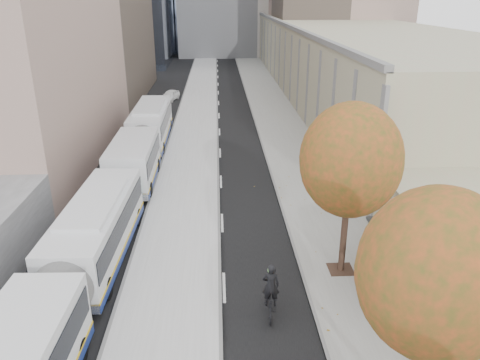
{
  "coord_description": "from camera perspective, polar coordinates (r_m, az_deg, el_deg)",
  "views": [
    {
      "loc": [
        -1.79,
        -4.72,
        11.56
      ],
      "look_at": [
        -0.68,
        17.97,
        2.5
      ],
      "focal_mm": 35.0,
      "sensor_mm": 36.0,
      "label": 1
    }
  ],
  "objects": [
    {
      "name": "building_tan",
      "position": [
        71.26,
        11.66,
        15.23
      ],
      "size": [
        18.0,
        92.0,
        8.0
      ],
      "primitive_type": "cube",
      "color": "tan",
      "rests_on": "ground"
    },
    {
      "name": "sidewalk",
      "position": [
        41.78,
        5.47,
        5.64
      ],
      "size": [
        4.75,
        150.0,
        0.08
      ],
      "primitive_type": "cube",
      "color": "gray",
      "rests_on": "ground"
    },
    {
      "name": "tree_b",
      "position": [
        12.89,
        22.79,
        -10.59
      ],
      "size": [
        4.0,
        4.0,
        6.97
      ],
      "color": "black",
      "rests_on": "sidewalk"
    },
    {
      "name": "bus_far",
      "position": [
        35.74,
        -11.52,
        5.15
      ],
      "size": [
        2.77,
        17.77,
        2.96
      ],
      "rotation": [
        0.0,
        0.0,
        0.01
      ],
      "color": "silver",
      "rests_on": "ground"
    },
    {
      "name": "tree_c",
      "position": [
        19.57,
        13.35,
        2.32
      ],
      "size": [
        4.2,
        4.2,
        7.28
      ],
      "color": "black",
      "rests_on": "sidewalk"
    },
    {
      "name": "cyclist",
      "position": [
        18.34,
        3.73,
        -14.07
      ],
      "size": [
        0.69,
        1.81,
        2.28
      ],
      "rotation": [
        0.0,
        0.0,
        -0.08
      ],
      "color": "black",
      "rests_on": "ground"
    },
    {
      "name": "bus_near",
      "position": [
        19.48,
        -19.8,
        -10.74
      ],
      "size": [
        2.97,
        16.75,
        2.78
      ],
      "rotation": [
        0.0,
        0.0,
        -0.03
      ],
      "color": "silver",
      "rests_on": "ground"
    },
    {
      "name": "bus_shelter",
      "position": [
        19.74,
        20.05,
        -8.07
      ],
      "size": [
        1.9,
        4.4,
        2.53
      ],
      "color": "#383A3F",
      "rests_on": "sidewalk"
    },
    {
      "name": "bus_platform",
      "position": [
        41.4,
        -5.61,
        5.53
      ],
      "size": [
        4.25,
        150.0,
        0.15
      ],
      "primitive_type": "cube",
      "color": "#B0B0B0",
      "rests_on": "ground"
    },
    {
      "name": "distant_car",
      "position": [
        55.87,
        -8.5,
        10.18
      ],
      "size": [
        2.24,
        3.69,
        1.18
      ],
      "primitive_type": "imported",
      "rotation": [
        0.0,
        0.0,
        -0.26
      ],
      "color": "white",
      "rests_on": "ground"
    }
  ]
}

